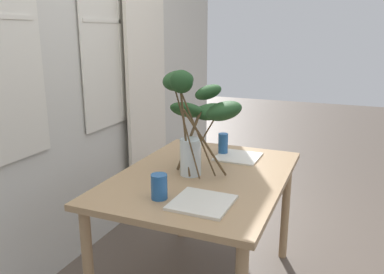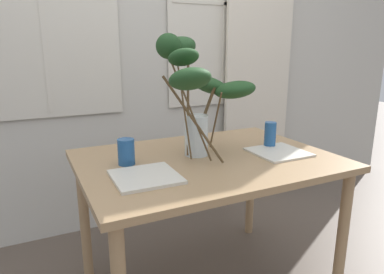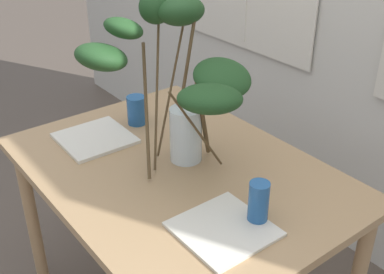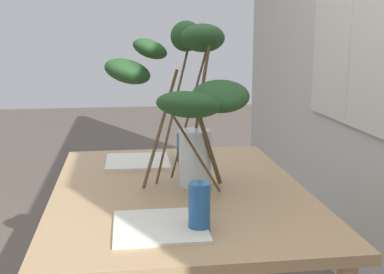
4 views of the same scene
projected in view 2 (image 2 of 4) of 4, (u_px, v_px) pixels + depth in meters
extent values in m
cube|color=beige|center=(141.00, 32.00, 2.42)|extent=(5.08, 0.12, 2.75)
cube|color=silver|center=(225.00, 4.00, 2.57)|extent=(0.85, 0.01, 1.42)
cube|color=silver|center=(225.00, 4.00, 2.57)|extent=(0.92, 0.01, 1.49)
cube|color=silver|center=(225.00, 4.00, 2.57)|extent=(0.02, 0.01, 1.42)
cube|color=silver|center=(225.00, 4.00, 2.57)|extent=(0.85, 0.01, 0.02)
cube|color=silver|center=(259.00, 60.00, 2.75)|extent=(0.60, 0.03, 2.35)
cube|color=tan|center=(207.00, 160.00, 1.72)|extent=(1.23, 0.89, 0.03)
cylinder|color=tan|center=(342.00, 238.00, 1.71)|extent=(0.05, 0.05, 0.71)
cylinder|color=tan|center=(84.00, 219.00, 1.91)|extent=(0.05, 0.05, 0.71)
cylinder|color=tan|center=(251.00, 185.00, 2.39)|extent=(0.05, 0.05, 0.71)
cylinder|color=silver|center=(196.00, 135.00, 1.73)|extent=(0.12, 0.12, 0.20)
cylinder|color=silver|center=(196.00, 148.00, 1.75)|extent=(0.11, 0.11, 0.07)
cylinder|color=brown|center=(188.00, 102.00, 1.69)|extent=(0.05, 0.09, 0.52)
ellipsoid|color=#1E421E|center=(179.00, 47.00, 1.63)|extent=(0.23, 0.22, 0.14)
cylinder|color=brown|center=(191.00, 110.00, 1.60)|extent=(0.16, 0.15, 0.48)
ellipsoid|color=#1E421E|center=(184.00, 57.00, 1.45)|extent=(0.19, 0.20, 0.13)
cylinder|color=brown|center=(183.00, 103.00, 1.65)|extent=(0.02, 0.16, 0.53)
ellipsoid|color=#1E421E|center=(169.00, 46.00, 1.55)|extent=(0.14, 0.15, 0.16)
cylinder|color=brown|center=(194.00, 120.00, 1.57)|extent=(0.25, 0.16, 0.40)
ellipsoid|color=#1E421E|center=(190.00, 79.00, 1.39)|extent=(0.24, 0.25, 0.15)
cylinder|color=brown|center=(203.00, 119.00, 1.77)|extent=(0.09, 0.13, 0.34)
ellipsoid|color=#1E421E|center=(210.00, 85.00, 1.78)|extent=(0.28, 0.27, 0.16)
cylinder|color=brown|center=(215.00, 122.00, 1.73)|extent=(0.06, 0.20, 0.32)
ellipsoid|color=#1E421E|center=(235.00, 90.00, 1.71)|extent=(0.26, 0.26, 0.12)
cylinder|color=#235693|center=(126.00, 152.00, 1.60)|extent=(0.08, 0.08, 0.12)
cylinder|color=#235693|center=(270.00, 135.00, 1.88)|extent=(0.06, 0.06, 0.14)
cube|color=silver|center=(146.00, 177.00, 1.44)|extent=(0.27, 0.27, 0.01)
cube|color=silver|center=(278.00, 152.00, 1.79)|extent=(0.27, 0.27, 0.01)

